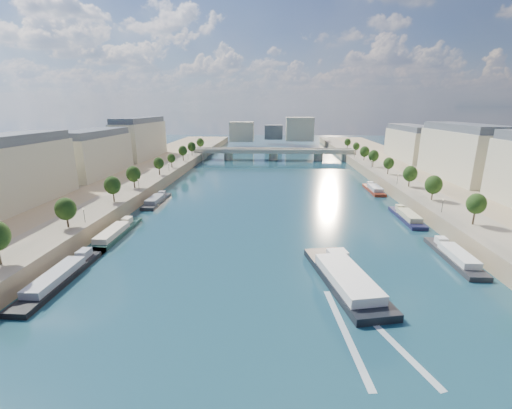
# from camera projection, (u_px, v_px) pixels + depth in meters

# --- Properties ---
(ground) EXTENTS (700.00, 700.00, 0.00)m
(ground) POSITION_uv_depth(u_px,v_px,m) (272.00, 211.00, 124.07)
(ground) COLOR #0D2C39
(ground) RESTS_ON ground
(quay_left) EXTENTS (44.00, 520.00, 5.00)m
(quay_left) POSITION_uv_depth(u_px,v_px,m) (78.00, 202.00, 126.96)
(quay_left) COLOR #9E8460
(quay_left) RESTS_ON ground
(quay_right) EXTENTS (44.00, 520.00, 5.00)m
(quay_right) POSITION_uv_depth(u_px,v_px,m) (477.00, 208.00, 119.80)
(quay_right) COLOR #9E8460
(quay_right) RESTS_ON ground
(pave_left) EXTENTS (14.00, 520.00, 0.10)m
(pave_left) POSITION_uv_depth(u_px,v_px,m) (117.00, 196.00, 125.51)
(pave_left) COLOR gray
(pave_left) RESTS_ON quay_left
(pave_right) EXTENTS (14.00, 520.00, 0.10)m
(pave_right) POSITION_uv_depth(u_px,v_px,m) (434.00, 200.00, 119.85)
(pave_right) COLOR gray
(pave_right) RESTS_ON quay_right
(trees_left) EXTENTS (4.80, 268.80, 8.26)m
(trees_left) POSITION_uv_depth(u_px,v_px,m) (123.00, 180.00, 125.84)
(trees_left) COLOR #382B1E
(trees_left) RESTS_ON ground
(trees_right) EXTENTS (4.80, 268.80, 8.26)m
(trees_right) POSITION_uv_depth(u_px,v_px,m) (419.00, 179.00, 128.06)
(trees_right) COLOR #382B1E
(trees_right) RESTS_ON ground
(lamps_left) EXTENTS (0.36, 200.36, 4.28)m
(lamps_left) POSITION_uv_depth(u_px,v_px,m) (116.00, 196.00, 114.94)
(lamps_left) COLOR black
(lamps_left) RESTS_ON ground
(lamps_right) EXTENTS (0.36, 200.36, 4.28)m
(lamps_right) POSITION_uv_depth(u_px,v_px,m) (417.00, 189.00, 124.12)
(lamps_right) COLOR black
(lamps_right) RESTS_ON ground
(buildings_left) EXTENTS (16.00, 226.00, 23.20)m
(buildings_left) POSITION_uv_depth(u_px,v_px,m) (58.00, 159.00, 135.29)
(buildings_left) COLOR #C0B593
(buildings_left) RESTS_ON ground
(buildings_right) EXTENTS (16.00, 226.00, 23.20)m
(buildings_right) POSITION_uv_depth(u_px,v_px,m) (502.00, 163.00, 126.84)
(buildings_right) COLOR #C0B593
(buildings_right) RESTS_ON ground
(skyline) EXTENTS (79.00, 42.00, 22.00)m
(skyline) POSITION_uv_depth(u_px,v_px,m) (277.00, 130.00, 330.67)
(skyline) COLOR #C0B593
(skyline) RESTS_ON ground
(bridge) EXTENTS (112.00, 12.00, 8.15)m
(bridge) POSITION_uv_depth(u_px,v_px,m) (273.00, 153.00, 243.01)
(bridge) COLOR #C1B79E
(bridge) RESTS_ON ground
(tour_barge) EXTENTS (14.97, 31.76, 4.15)m
(tour_barge) POSITION_uv_depth(u_px,v_px,m) (345.00, 278.00, 73.01)
(tour_barge) COLOR black
(tour_barge) RESTS_ON ground
(wake) EXTENTS (12.97, 26.00, 0.04)m
(wake) POSITION_uv_depth(u_px,v_px,m) (364.00, 332.00, 57.47)
(wake) COLOR silver
(wake) RESTS_ON ground
(moored_barges_left) EXTENTS (5.00, 151.73, 3.60)m
(moored_barges_left) POSITION_uv_depth(u_px,v_px,m) (56.00, 281.00, 72.63)
(moored_barges_left) COLOR #1D1C3D
(moored_barges_left) RESTS_ON ground
(moored_barges_right) EXTENTS (5.00, 167.26, 3.60)m
(moored_barges_right) POSITION_uv_depth(u_px,v_px,m) (463.00, 263.00, 80.81)
(moored_barges_right) COLOR black
(moored_barges_right) RESTS_ON ground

